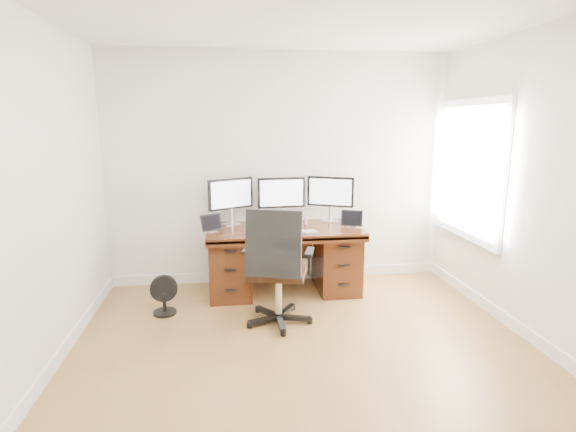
{
  "coord_description": "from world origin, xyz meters",
  "views": [
    {
      "loc": [
        -0.61,
        -3.0,
        1.91
      ],
      "look_at": [
        0.0,
        1.5,
        0.95
      ],
      "focal_mm": 28.0,
      "sensor_mm": 36.0,
      "label": 1
    }
  ],
  "objects": [
    {
      "name": "ground",
      "position": [
        0.0,
        0.0,
        0.0
      ],
      "size": [
        4.5,
        4.5,
        0.0
      ],
      "primitive_type": "plane",
      "color": "olive",
      "rests_on": "ground"
    },
    {
      "name": "back_wall",
      "position": [
        0.0,
        2.25,
        1.35
      ],
      "size": [
        4.0,
        0.1,
        2.7
      ],
      "primitive_type": "cube",
      "color": "white",
      "rests_on": "ground"
    },
    {
      "name": "right_wall",
      "position": [
        2.0,
        0.11,
        1.35
      ],
      "size": [
        0.1,
        4.5,
        2.7
      ],
      "color": "white",
      "rests_on": "ground"
    },
    {
      "name": "desk",
      "position": [
        0.0,
        1.83,
        0.4
      ],
      "size": [
        1.7,
        0.8,
        0.75
      ],
      "color": "#3D1B0C",
      "rests_on": "ground"
    },
    {
      "name": "office_chair",
      "position": [
        -0.17,
        0.98,
        0.38
      ],
      "size": [
        0.76,
        0.76,
        1.15
      ],
      "rotation": [
        0.0,
        0.0,
        -0.29
      ],
      "color": "black",
      "rests_on": "ground"
    },
    {
      "name": "floor_fan",
      "position": [
        -1.28,
        1.37,
        0.19
      ],
      "size": [
        0.28,
        0.23,
        0.4
      ],
      "rotation": [
        0.0,
        0.0,
        0.12
      ],
      "color": "black",
      "rests_on": "ground"
    },
    {
      "name": "monitor_left",
      "position": [
        -0.58,
        2.07,
        1.09
      ],
      "size": [
        0.5,
        0.29,
        0.53
      ],
      "rotation": [
        0.0,
        0.0,
        0.48
      ],
      "color": "silver",
      "rests_on": "desk"
    },
    {
      "name": "monitor_center",
      "position": [
        0.0,
        2.07,
        1.09
      ],
      "size": [
        0.55,
        0.15,
        0.53
      ],
      "rotation": [
        0.0,
        0.0,
        0.09
      ],
      "color": "silver",
      "rests_on": "desk"
    },
    {
      "name": "monitor_right",
      "position": [
        0.58,
        2.07,
        1.09
      ],
      "size": [
        0.51,
        0.28,
        0.53
      ],
      "rotation": [
        0.0,
        0.0,
        -0.47
      ],
      "color": "silver",
      "rests_on": "desk"
    },
    {
      "name": "tablet_left",
      "position": [
        -0.79,
        1.75,
        0.84
      ],
      "size": [
        0.24,
        0.17,
        0.19
      ],
      "rotation": [
        0.0,
        0.0,
        0.49
      ],
      "color": "silver",
      "rests_on": "desk"
    },
    {
      "name": "tablet_right",
      "position": [
        0.76,
        1.75,
        0.84
      ],
      "size": [
        0.25,
        0.15,
        0.19
      ],
      "rotation": [
        0.0,
        0.0,
        -0.36
      ],
      "color": "silver",
      "rests_on": "desk"
    },
    {
      "name": "keyboard",
      "position": [
        0.03,
        1.62,
        0.76
      ],
      "size": [
        0.32,
        0.18,
        0.01
      ],
      "primitive_type": "cube",
      "rotation": [
        0.0,
        0.0,
        -0.17
      ],
      "color": "white",
      "rests_on": "desk"
    },
    {
      "name": "trackpad",
      "position": [
        0.25,
        1.59,
        0.76
      ],
      "size": [
        0.16,
        0.16,
        0.01
      ],
      "primitive_type": "cube",
      "rotation": [
        0.0,
        0.0,
        0.21
      ],
      "color": "#B6B8BD",
      "rests_on": "desk"
    },
    {
      "name": "drawing_tablet",
      "position": [
        -0.25,
        1.66,
        0.76
      ],
      "size": [
        0.25,
        0.18,
        0.01
      ],
      "primitive_type": "cube",
      "rotation": [
        0.0,
        0.0,
        0.2
      ],
      "color": "black",
      "rests_on": "desk"
    },
    {
      "name": "phone",
      "position": [
        0.02,
        1.75,
        0.76
      ],
      "size": [
        0.16,
        0.12,
        0.01
      ],
      "primitive_type": "cube",
      "rotation": [
        0.0,
        0.0,
        -0.4
      ],
      "color": "black",
      "rests_on": "desk"
    },
    {
      "name": "figurine_orange",
      "position": [
        -0.38,
        1.95,
        0.8
      ],
      "size": [
        0.04,
        0.04,
        0.1
      ],
      "color": "#F07945",
      "rests_on": "desk"
    },
    {
      "name": "figurine_blue",
      "position": [
        -0.22,
        1.95,
        0.8
      ],
      "size": [
        0.04,
        0.04,
        0.1
      ],
      "color": "#6289DC",
      "rests_on": "desk"
    },
    {
      "name": "figurine_purple",
      "position": [
        -0.14,
        1.95,
        0.8
      ],
      "size": [
        0.04,
        0.04,
        0.1
      ],
      "color": "#A557D7",
      "rests_on": "desk"
    },
    {
      "name": "figurine_yellow",
      "position": [
        0.15,
        1.95,
        0.8
      ],
      "size": [
        0.04,
        0.04,
        0.1
      ],
      "color": "tan",
      "rests_on": "desk"
    },
    {
      "name": "figurine_pink",
      "position": [
        0.27,
        1.95,
        0.8
      ],
      "size": [
        0.04,
        0.04,
        0.1
      ],
      "color": "pink",
      "rests_on": "desk"
    }
  ]
}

